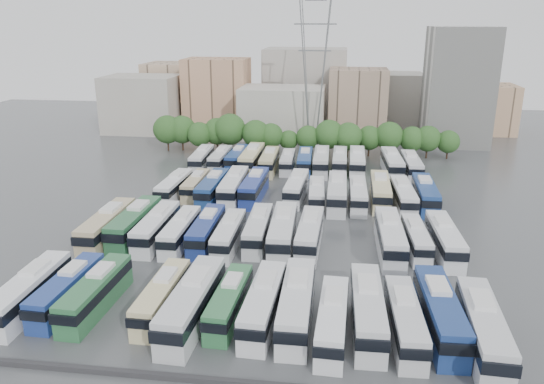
# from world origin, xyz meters

# --- Properties ---
(ground) EXTENTS (220.00, 220.00, 0.00)m
(ground) POSITION_xyz_m (0.00, 0.00, 0.00)
(ground) COLOR #424447
(ground) RESTS_ON ground
(parapet) EXTENTS (56.00, 0.50, 0.50)m
(parapet) POSITION_xyz_m (0.00, -33.00, 0.25)
(parapet) COLOR #2D2D30
(parapet) RESTS_ON ground
(tree_line) EXTENTS (64.70, 7.49, 8.52)m
(tree_line) POSITION_xyz_m (-2.61, 42.09, 4.40)
(tree_line) COLOR black
(tree_line) RESTS_ON ground
(city_buildings) EXTENTS (102.00, 35.00, 20.00)m
(city_buildings) POSITION_xyz_m (-7.46, 71.86, 7.87)
(city_buildings) COLOR #9E998E
(city_buildings) RESTS_ON ground
(apartment_tower) EXTENTS (14.00, 14.00, 26.00)m
(apartment_tower) POSITION_xyz_m (34.00, 58.00, 13.00)
(apartment_tower) COLOR silver
(apartment_tower) RESTS_ON ground
(electricity_pylon) EXTENTS (9.00, 6.91, 33.83)m
(electricity_pylon) POSITION_xyz_m (2.00, 50.00, 18.66)
(electricity_pylon) COLOR slate
(electricity_pylon) RESTS_ON ground
(bus_r0_s0) EXTENTS (2.95, 12.72, 3.98)m
(bus_r0_s0) POSITION_xyz_m (-21.54, -24.25, 1.95)
(bus_r0_s0) COLOR white
(bus_r0_s0) RESTS_ON ground
(bus_r0_s1) EXTENTS (2.89, 11.78, 3.67)m
(bus_r0_s1) POSITION_xyz_m (-18.13, -23.14, 1.80)
(bus_r0_s1) COLOR navy
(bus_r0_s1) RESTS_ON ground
(bus_r0_s2) EXTENTS (2.98, 12.10, 3.77)m
(bus_r0_s2) POSITION_xyz_m (-15.04, -23.37, 1.85)
(bus_r0_s2) COLOR #2C683D
(bus_r0_s2) RESTS_ON ground
(bus_r0_s4) EXTENTS (2.65, 11.50, 3.60)m
(bus_r0_s4) POSITION_xyz_m (-8.30, -23.14, 1.77)
(bus_r0_s4) COLOR beige
(bus_r0_s4) RESTS_ON ground
(bus_r0_s5) EXTENTS (3.51, 13.81, 4.30)m
(bus_r0_s5) POSITION_xyz_m (-4.86, -24.48, 2.11)
(bus_r0_s5) COLOR silver
(bus_r0_s5) RESTS_ON ground
(bus_r0_s6) EXTENTS (2.86, 11.13, 3.47)m
(bus_r0_s6) POSITION_xyz_m (-1.61, -23.09, 1.70)
(bus_r0_s6) COLOR #307142
(bus_r0_s6) RESTS_ON ground
(bus_r0_s7) EXTENTS (3.14, 12.48, 3.89)m
(bus_r0_s7) POSITION_xyz_m (1.76, -23.40, 1.91)
(bus_r0_s7) COLOR silver
(bus_r0_s7) RESTS_ON ground
(bus_r0_s8) EXTENTS (3.00, 13.26, 4.15)m
(bus_r0_s8) POSITION_xyz_m (4.92, -23.24, 2.04)
(bus_r0_s8) COLOR silver
(bus_r0_s8) RESTS_ON ground
(bus_r0_s9) EXTENTS (2.93, 11.73, 3.66)m
(bus_r0_s9) POSITION_xyz_m (8.33, -25.22, 1.80)
(bus_r0_s9) COLOR white
(bus_r0_s9) RESTS_ON ground
(bus_r0_s10) EXTENTS (3.11, 13.02, 4.07)m
(bus_r0_s10) POSITION_xyz_m (11.52, -23.39, 2.00)
(bus_r0_s10) COLOR silver
(bus_r0_s10) RESTS_ON ground
(bus_r0_s11) EXTENTS (3.03, 11.89, 3.70)m
(bus_r0_s11) POSITION_xyz_m (14.81, -24.44, 1.82)
(bus_r0_s11) COLOR silver
(bus_r0_s11) RESTS_ON ground
(bus_r0_s12) EXTENTS (3.39, 13.21, 4.11)m
(bus_r0_s12) POSITION_xyz_m (18.07, -23.02, 2.02)
(bus_r0_s12) COLOR navy
(bus_r0_s12) RESTS_ON ground
(bus_r0_s13) EXTENTS (3.44, 13.29, 4.13)m
(bus_r0_s13) POSITION_xyz_m (21.35, -25.21, 2.03)
(bus_r0_s13) COLOR silver
(bus_r0_s13) RESTS_ON ground
(bus_r1_s0) EXTENTS (2.92, 13.27, 4.16)m
(bus_r1_s0) POSITION_xyz_m (-21.26, -6.74, 2.04)
(bus_r1_s0) COLOR tan
(bus_r1_s0) RESTS_ON ground
(bus_r1_s1) EXTENTS (3.12, 13.29, 4.15)m
(bus_r1_s1) POSITION_xyz_m (-18.08, -5.35, 2.04)
(bus_r1_s1) COLOR #2A623B
(bus_r1_s1) RESTS_ON ground
(bus_r1_s2) EXTENTS (2.75, 12.53, 3.93)m
(bus_r1_s2) POSITION_xyz_m (-14.83, -6.21, 1.93)
(bus_r1_s2) COLOR silver
(bus_r1_s2) RESTS_ON ground
(bus_r1_s3) EXTENTS (2.54, 11.62, 3.65)m
(bus_r1_s3) POSITION_xyz_m (-11.48, -6.71, 1.79)
(bus_r1_s3) COLOR silver
(bus_r1_s3) RESTS_ON ground
(bus_r1_s4) EXTENTS (2.74, 11.98, 3.75)m
(bus_r1_s4) POSITION_xyz_m (-8.24, -5.97, 1.84)
(bus_r1_s4) COLOR navy
(bus_r1_s4) RESTS_ON ground
(bus_r1_s5) EXTENTS (2.56, 11.48, 3.60)m
(bus_r1_s5) POSITION_xyz_m (-5.12, -6.91, 1.77)
(bus_r1_s5) COLOR silver
(bus_r1_s5) RESTS_ON ground
(bus_r1_s6) EXTENTS (2.95, 12.13, 3.79)m
(bus_r1_s6) POSITION_xyz_m (-1.67, -4.94, 1.86)
(bus_r1_s6) COLOR silver
(bus_r1_s6) RESTS_ON ground
(bus_r1_s7) EXTENTS (3.34, 13.53, 4.22)m
(bus_r1_s7) POSITION_xyz_m (1.60, -5.71, 2.07)
(bus_r1_s7) COLOR silver
(bus_r1_s7) RESTS_ON ground
(bus_r1_s8) EXTENTS (3.07, 12.55, 3.92)m
(bus_r1_s8) POSITION_xyz_m (5.00, -5.76, 1.92)
(bus_r1_s8) COLOR silver
(bus_r1_s8) RESTS_ON ground
(bus_r1_s11) EXTENTS (3.21, 13.35, 4.17)m
(bus_r1_s11) POSITION_xyz_m (14.88, -5.77, 2.05)
(bus_r1_s11) COLOR silver
(bus_r1_s11) RESTS_ON ground
(bus_r1_s12) EXTENTS (2.88, 10.93, 3.40)m
(bus_r1_s12) POSITION_xyz_m (18.15, -4.94, 1.67)
(bus_r1_s12) COLOR silver
(bus_r1_s12) RESTS_ON ground
(bus_r1_s13) EXTENTS (3.19, 12.56, 3.91)m
(bus_r1_s13) POSITION_xyz_m (21.50, -5.23, 1.92)
(bus_r1_s13) COLOR silver
(bus_r1_s13) RESTS_ON ground
(bus_r2_s1) EXTENTS (2.97, 11.99, 3.74)m
(bus_r2_s1) POSITION_xyz_m (-17.94, 11.24, 1.84)
(bus_r2_s1) COLOR white
(bus_r2_s1) RESTS_ON ground
(bus_r2_s2) EXTENTS (2.42, 10.86, 3.40)m
(bus_r2_s2) POSITION_xyz_m (-14.90, 13.11, 1.67)
(bus_r2_s2) COLOR tan
(bus_r2_s2) RESTS_ON ground
(bus_r2_s3) EXTENTS (2.94, 12.62, 3.94)m
(bus_r2_s3) POSITION_xyz_m (-11.62, 11.25, 1.94)
(bus_r2_s3) COLOR navy
(bus_r2_s3) RESTS_ON ground
(bus_r2_s4) EXTENTS (3.16, 13.44, 4.20)m
(bus_r2_s4) POSITION_xyz_m (-8.35, 11.91, 2.06)
(bus_r2_s4) COLOR silver
(bus_r2_s4) RESTS_ON ground
(bus_r2_s5) EXTENTS (3.09, 12.97, 4.05)m
(bus_r2_s5) POSITION_xyz_m (-5.06, 12.42, 1.99)
(bus_r2_s5) COLOR navy
(bus_r2_s5) RESTS_ON ground
(bus_r2_s7) EXTENTS (3.23, 12.32, 3.83)m
(bus_r2_s7) POSITION_xyz_m (1.62, 13.28, 1.88)
(bus_r2_s7) COLOR silver
(bus_r2_s7) RESTS_ON ground
(bus_r2_s8) EXTENTS (2.91, 11.01, 3.42)m
(bus_r2_s8) POSITION_xyz_m (4.98, 11.07, 1.68)
(bus_r2_s8) COLOR silver
(bus_r2_s8) RESTS_ON ground
(bus_r2_s9) EXTENTS (2.93, 13.29, 4.17)m
(bus_r2_s9) POSITION_xyz_m (8.14, 11.02, 2.05)
(bus_r2_s9) COLOR silver
(bus_r2_s9) RESTS_ON ground
(bus_r2_s10) EXTENTS (2.69, 11.85, 3.71)m
(bus_r2_s10) POSITION_xyz_m (11.34, 11.08, 1.82)
(bus_r2_s10) COLOR silver
(bus_r2_s10) RESTS_ON ground
(bus_r2_s11) EXTENTS (2.99, 13.01, 4.07)m
(bus_r2_s11) POSITION_xyz_m (14.84, 12.95, 2.00)
(bus_r2_s11) COLOR beige
(bus_r2_s11) RESTS_ON ground
(bus_r2_s12) EXTENTS (3.31, 12.46, 3.87)m
(bus_r2_s12) POSITION_xyz_m (18.16, 11.08, 1.90)
(bus_r2_s12) COLOR silver
(bus_r2_s12) RESTS_ON ground
(bus_r2_s13) EXTENTS (2.86, 12.95, 4.06)m
(bus_r2_s13) POSITION_xyz_m (21.59, 12.31, 1.99)
(bus_r2_s13) COLOR navy
(bus_r2_s13) RESTS_ON ground
(bus_r3_s1) EXTENTS (3.10, 12.09, 3.76)m
(bus_r3_s1) POSITION_xyz_m (-18.23, 29.46, 1.85)
(bus_r3_s1) COLOR silver
(bus_r3_s1) RESTS_ON ground
(bus_r3_s2) EXTENTS (2.53, 11.59, 3.64)m
(bus_r3_s2) POSITION_xyz_m (-14.65, 29.93, 1.79)
(bus_r3_s2) COLOR silver
(bus_r3_s2) RESTS_ON ground
(bus_r3_s3) EXTENTS (2.82, 11.78, 3.68)m
(bus_r3_s3) POSITION_xyz_m (-11.52, 30.92, 1.81)
(bus_r3_s3) COLOR navy
(bus_r3_s3) RESTS_ON ground
(bus_r3_s4) EXTENTS (3.11, 13.72, 4.30)m
(bus_r3_s4) POSITION_xyz_m (-8.40, 29.64, 2.11)
(bus_r3_s4) COLOR beige
(bus_r3_s4) RESTS_ON ground
(bus_r3_s5) EXTENTS (2.97, 12.54, 3.92)m
(bus_r3_s5) POSITION_xyz_m (-4.92, 28.80, 1.92)
(bus_r3_s5) COLOR tan
(bus_r3_s5) RESTS_ON ground
(bus_r3_s6) EXTENTS (2.71, 10.95, 3.41)m
(bus_r3_s6) POSITION_xyz_m (-1.58, 30.01, 1.68)
(bus_r3_s6) COLOR silver
(bus_r3_s6) RESTS_ON ground
(bus_r3_s7) EXTENTS (3.03, 12.11, 3.77)m
(bus_r3_s7) POSITION_xyz_m (1.74, 30.15, 1.85)
(bus_r3_s7) COLOR navy
(bus_r3_s7) RESTS_ON ground
(bus_r3_s8) EXTENTS (3.03, 13.01, 4.07)m
(bus_r3_s8) POSITION_xyz_m (4.84, 30.01, 2.00)
(bus_r3_s8) COLOR silver
(bus_r3_s8) RESTS_ON ground
(bus_r3_s9) EXTENTS (2.71, 12.24, 3.84)m
(bus_r3_s9) POSITION_xyz_m (8.32, 31.09, 1.88)
(bus_r3_s9) COLOR silver
(bus_r3_s9) RESTS_ON ground
(bus_r3_s10) EXTENTS (2.99, 13.06, 4.09)m
(bus_r3_s10) POSITION_xyz_m (11.56, 30.51, 2.01)
(bus_r3_s10) COLOR white
(bus_r3_s10) RESTS_ON ground
(bus_r3_s12) EXTENTS (3.57, 13.51, 4.20)m
(bus_r3_s12) POSITION_xyz_m (17.95, 29.83, 2.06)
(bus_r3_s12) COLOR silver
(bus_r3_s12) RESTS_ON ground
(bus_r3_s13) EXTENTS (3.04, 12.60, 3.94)m
(bus_r3_s13) POSITION_xyz_m (21.41, 29.15, 1.93)
(bus_r3_s13) COLOR silver
(bus_r3_s13) RESTS_ON ground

